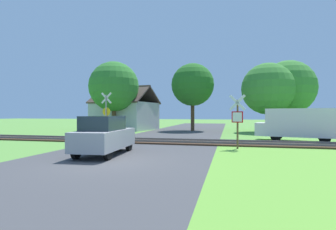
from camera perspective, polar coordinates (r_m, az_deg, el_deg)
The scene contains 13 objects.
ground_plane at distance 10.79m, azimuth -12.68°, elevation -9.79°, with size 160.00×160.00×0.00m, color #5B933D.
road_asphalt at distance 12.60m, azimuth -8.67°, elevation -8.32°, with size 7.94×80.00×0.01m, color #424244.
grass_verge at distance 8.13m, azimuth 30.31°, elevation -13.12°, with size 6.00×20.00×0.01m, color #64A237.
rail_track at distance 17.40m, azimuth -2.37°, elevation -5.76°, with size 60.00×2.60×0.22m.
stop_sign_near at distance 14.53m, azimuth 14.88°, elevation -0.68°, with size 0.86×0.24×2.92m.
crossing_sign_far at distance 20.79m, azimuth -13.32°, elevation 0.69°, with size 0.88×0.13×3.54m.
house at distance 31.74m, azimuth -9.31°, elevation 0.06°, with size 7.70×7.08×5.20m.
tree_center at distance 29.50m, azimuth 5.38°, elevation 6.55°, with size 4.74×4.74×7.50m.
tree_left at distance 28.81m, azimuth -11.69°, elevation 6.07°, with size 5.32×5.32×7.47m.
tree_right at distance 28.76m, azimuth 20.90°, elevation 5.35°, with size 5.28×5.28×7.09m.
tree_far at distance 31.10m, azimuth 24.63°, elevation 5.45°, with size 5.80×5.80×7.61m.
mail_truck at distance 19.93m, azimuth 26.22°, elevation -1.62°, with size 5.21×3.02×2.24m.
parked_car at distance 12.41m, azimuth -13.62°, elevation -4.32°, with size 1.89×4.10×1.78m.
Camera 1 is at (4.64, -9.56, 1.88)m, focal length 28.00 mm.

